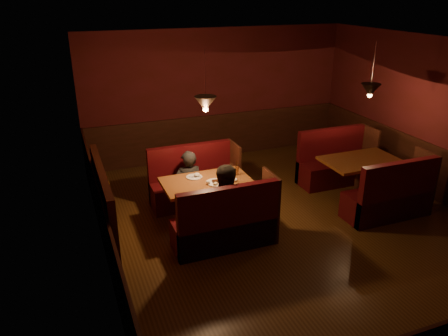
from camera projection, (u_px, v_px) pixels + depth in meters
name	position (u px, v px, depth m)	size (l,w,h in m)	color
room	(277.00, 168.00, 6.85)	(6.02, 7.02, 2.92)	#40250D
main_table	(208.00, 191.00, 7.14)	(1.43, 0.87, 1.00)	brown
main_bench_far	(194.00, 185.00, 7.95)	(1.58, 0.56, 1.08)	#3E070E
main_bench_near	(227.00, 227.00, 6.54)	(1.58, 0.56, 1.08)	#3E070E
second_table	(360.00, 170.00, 8.01)	(1.38, 0.88, 0.78)	brown
second_bench_far	(334.00, 165.00, 8.82)	(1.52, 0.57, 1.09)	#3E070E
second_bench_near	(391.00, 199.00, 7.40)	(1.52, 0.57, 1.09)	#3E070E
diner_a	(188.00, 171.00, 7.59)	(0.52, 0.34, 1.44)	black
diner_b	(229.00, 195.00, 6.52)	(0.78, 0.61, 1.61)	black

